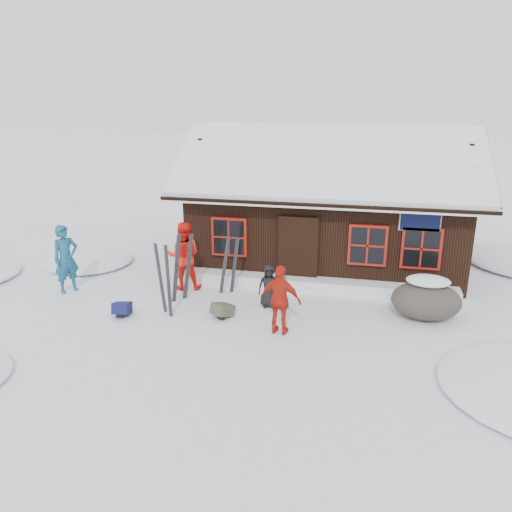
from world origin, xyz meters
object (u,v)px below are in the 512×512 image
(backpack_olive, at_px, (223,312))
(skier_orange_right, at_px, (280,300))
(skier_teal, at_px, (66,259))
(ski_pair_left, at_px, (182,268))
(boulder, at_px, (426,299))
(skier_crouched, at_px, (269,286))
(backpack_blue, at_px, (122,310))
(skier_orange_left, at_px, (184,256))
(ski_poles, at_px, (282,289))

(backpack_olive, bearing_deg, skier_orange_right, 6.75)
(skier_teal, bearing_deg, ski_pair_left, -53.73)
(backpack_olive, bearing_deg, boulder, 38.05)
(skier_orange_right, xyz_separation_m, skier_crouched, (-0.55, 1.43, -0.26))
(skier_crouched, relative_size, backpack_blue, 2.19)
(skier_orange_left, height_order, boulder, skier_orange_left)
(ski_pair_left, xyz_separation_m, backpack_blue, (-1.12, -1.32, -0.75))
(skier_teal, relative_size, skier_orange_right, 1.16)
(skier_orange_right, xyz_separation_m, backpack_blue, (-4.00, 0.09, -0.68))
(ski_pair_left, bearing_deg, skier_orange_left, 76.54)
(skier_crouched, distance_m, ski_poles, 0.38)
(ski_pair_left, bearing_deg, backpack_olive, -63.48)
(ski_pair_left, bearing_deg, ski_poles, -31.76)
(ski_pair_left, height_order, backpack_blue, ski_pair_left)
(ski_pair_left, relative_size, backpack_olive, 3.62)
(skier_crouched, xyz_separation_m, ski_poles, (0.37, -0.09, -0.02))
(ski_poles, distance_m, backpack_olive, 1.63)
(skier_teal, height_order, backpack_blue, skier_teal)
(skier_crouched, bearing_deg, skier_teal, 164.16)
(skier_teal, xyz_separation_m, ski_poles, (6.02, 0.07, -0.41))
(skier_orange_right, height_order, backpack_blue, skier_orange_right)
(skier_teal, bearing_deg, skier_orange_right, -67.63)
(skier_teal, bearing_deg, skier_orange_left, -39.55)
(ski_pair_left, bearing_deg, boulder, -28.85)
(backpack_olive, bearing_deg, ski_pair_left, 172.86)
(skier_orange_right, relative_size, ski_pair_left, 0.88)
(skier_crouched, distance_m, backpack_olive, 1.40)
(skier_orange_right, relative_size, ski_poles, 1.41)
(skier_crouched, relative_size, boulder, 0.68)
(skier_crouched, bearing_deg, backpack_olive, -154.99)
(skier_orange_right, relative_size, boulder, 0.98)
(skier_orange_right, distance_m, skier_crouched, 1.55)
(skier_orange_right, bearing_deg, backpack_olive, -11.05)
(skier_teal, distance_m, boulder, 9.56)
(skier_orange_left, bearing_deg, ski_poles, 149.81)
(skier_teal, height_order, boulder, skier_teal)
(skier_crouched, xyz_separation_m, backpack_blue, (-3.45, -1.34, -0.43))
(skier_crouched, bearing_deg, skier_orange_left, 146.15)
(skier_teal, distance_m, skier_orange_right, 6.33)
(skier_teal, relative_size, ski_poles, 1.64)
(skier_crouched, distance_m, ski_pair_left, 2.35)
(skier_orange_right, xyz_separation_m, ski_pair_left, (-2.88, 1.41, 0.07))
(skier_crouched, height_order, boulder, skier_crouched)
(ski_poles, bearing_deg, skier_teal, -179.34)
(skier_orange_left, distance_m, backpack_blue, 2.42)
(skier_teal, height_order, ski_poles, skier_teal)
(skier_teal, relative_size, skier_crouched, 1.69)
(skier_orange_left, xyz_separation_m, skier_orange_right, (3.11, -2.19, -0.15))
(skier_teal, distance_m, skier_orange_left, 3.22)
(skier_orange_left, height_order, skier_crouched, skier_orange_left)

